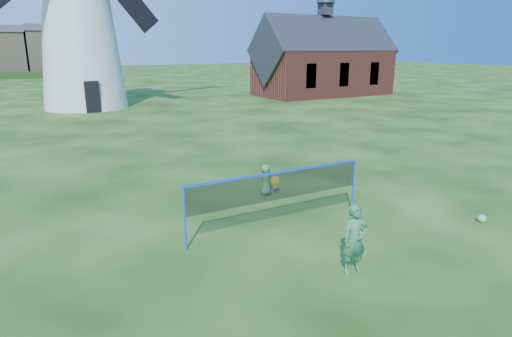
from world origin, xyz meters
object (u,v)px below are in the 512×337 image
object	(u,v)px
play_ball	(482,219)
chapel	(323,62)
player_boy	(266,180)
badminton_net	(278,187)
player_girl	(355,239)
windmill	(78,20)

from	to	relation	value
play_ball	chapel	bearing A→B (deg)	60.00
player_boy	play_ball	bearing A→B (deg)	124.87
badminton_net	player_girl	world-z (taller)	badminton_net
windmill	chapel	bearing A→B (deg)	-3.12
chapel	player_girl	bearing A→B (deg)	-126.45
windmill	badminton_net	distance (m)	27.70
chapel	player_boy	distance (m)	31.13
chapel	play_ball	size ratio (longest dim) A/B	60.71
windmill	play_ball	distance (m)	30.68
windmill	play_ball	world-z (taller)	windmill
chapel	play_ball	bearing A→B (deg)	-120.00
player_boy	player_girl	bearing A→B (deg)	75.67
player_boy	badminton_net	bearing A→B (deg)	61.93
windmill	badminton_net	size ratio (longest dim) A/B	3.60
windmill	badminton_net	bearing A→B (deg)	-88.95
windmill	player_boy	bearing A→B (deg)	-86.27
player_girl	player_boy	bearing A→B (deg)	88.75
windmill	chapel	size ratio (longest dim) A/B	1.36
badminton_net	player_girl	size ratio (longest dim) A/B	3.40
play_ball	windmill	bearing A→B (deg)	100.58
player_girl	player_boy	world-z (taller)	player_girl
player_girl	player_boy	distance (m)	5.29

